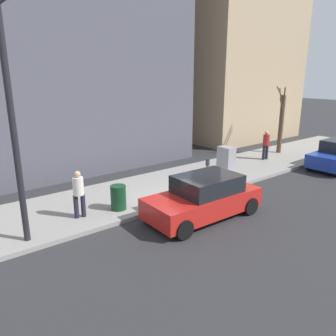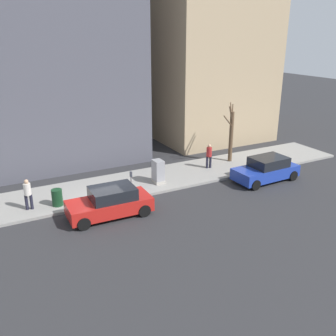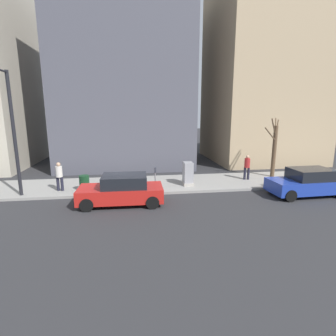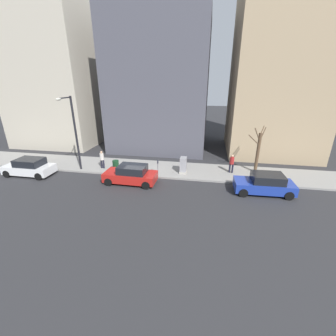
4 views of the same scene
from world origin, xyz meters
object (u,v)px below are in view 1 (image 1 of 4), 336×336
(trash_bin, at_px, (118,197))
(office_block_center, at_px, (61,31))
(parked_car_red, at_px, (204,197))
(streetlamp, at_px, (13,110))
(utility_box, at_px, (226,162))
(pedestrian_midblock, at_px, (79,192))
(bare_tree, at_px, (281,122))
(pedestrian_near_meter, at_px, (266,143))
(parking_meter, at_px, (207,171))

(trash_bin, relative_size, office_block_center, 0.06)
(parked_car_red, relative_size, streetlamp, 0.65)
(utility_box, bearing_deg, pedestrian_midblock, 91.49)
(bare_tree, xyz_separation_m, trash_bin, (-1.71, 12.50, -1.50))
(utility_box, height_order, streetlamp, streetlamp)
(parked_car_red, distance_m, pedestrian_midblock, 4.31)
(pedestrian_midblock, xyz_separation_m, office_block_center, (9.86, -3.70, 6.25))
(utility_box, height_order, office_block_center, office_block_center)
(pedestrian_near_meter, xyz_separation_m, pedestrian_midblock, (-0.96, 11.75, 0.00))
(parking_meter, xyz_separation_m, bare_tree, (2.16, -8.46, 1.12))
(parked_car_red, xyz_separation_m, trash_bin, (2.16, 2.20, -0.14))
(parking_meter, relative_size, bare_tree, 0.33)
(parked_car_red, bearing_deg, pedestrian_near_meter, -66.46)
(pedestrian_midblock, bearing_deg, utility_box, 11.76)
(parked_car_red, height_order, streetlamp, streetlamp)
(bare_tree, xyz_separation_m, office_block_center, (8.36, 10.20, 5.24))
(parking_meter, height_order, trash_bin, parking_meter)
(utility_box, bearing_deg, parked_car_red, 122.89)
(parking_meter, relative_size, trash_bin, 1.50)
(parked_car_red, bearing_deg, office_block_center, 0.82)
(parking_meter, relative_size, utility_box, 0.94)
(bare_tree, bearing_deg, parking_meter, 104.30)
(streetlamp, distance_m, trash_bin, 4.79)
(trash_bin, bearing_deg, pedestrian_near_meter, -83.57)
(pedestrian_near_meter, bearing_deg, trash_bin, 14.84)
(parking_meter, relative_size, pedestrian_midblock, 0.81)
(utility_box, height_order, pedestrian_near_meter, pedestrian_near_meter)
(bare_tree, bearing_deg, pedestrian_midblock, 96.17)
(parked_car_red, distance_m, parking_meter, 2.53)
(pedestrian_midblock, bearing_deg, pedestrian_near_meter, 14.95)
(parked_car_red, xyz_separation_m, office_block_center, (12.22, -0.11, 6.60))
(office_block_center, bearing_deg, pedestrian_near_meter, -137.87)
(parked_car_red, relative_size, pedestrian_midblock, 2.55)
(parked_car_red, distance_m, streetlamp, 6.59)
(pedestrian_near_meter, relative_size, office_block_center, 0.11)
(bare_tree, distance_m, pedestrian_midblock, 14.02)
(pedestrian_near_meter, height_order, pedestrian_midblock, same)
(parked_car_red, height_order, bare_tree, bare_tree)
(streetlamp, xyz_separation_m, pedestrian_midblock, (0.82, -1.91, -2.93))
(utility_box, relative_size, office_block_center, 0.10)
(streetlamp, xyz_separation_m, bare_tree, (2.32, -15.81, -1.92))
(parking_meter, xyz_separation_m, pedestrian_near_meter, (1.62, -6.31, 0.11))
(parked_car_red, xyz_separation_m, utility_box, (2.56, -3.96, 0.11))
(streetlamp, xyz_separation_m, trash_bin, (0.62, -3.31, -3.42))
(bare_tree, bearing_deg, streetlamp, 98.36)
(pedestrian_near_meter, relative_size, pedestrian_midblock, 1.00)
(pedestrian_near_meter, bearing_deg, parked_car_red, 30.61)
(parked_car_red, relative_size, bare_tree, 1.05)
(parking_meter, height_order, bare_tree, bare_tree)
(parked_car_red, bearing_deg, pedestrian_midblock, 57.98)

